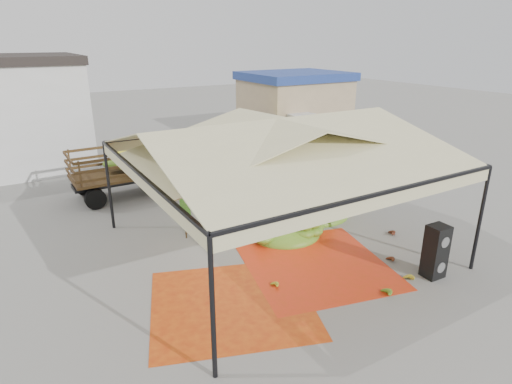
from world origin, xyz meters
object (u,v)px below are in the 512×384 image
vendor (233,187)px  truck_right (279,131)px  banana_heap (280,205)px  truck_left (152,162)px  speaker_stack (436,251)px

vendor → truck_right: 8.53m
vendor → truck_right: truck_right is taller
vendor → banana_heap: bearing=96.5°
banana_heap → truck_left: size_ratio=0.98×
speaker_stack → truck_left: bearing=113.9°
banana_heap → vendor: size_ratio=3.63×
speaker_stack → truck_right: 13.86m
speaker_stack → truck_left: 11.58m
vendor → truck_left: truck_left is taller
truck_left → vendor: bearing=-60.1°
speaker_stack → truck_left: (-4.30, 10.74, 0.50)m
vendor → truck_right: bearing=-147.7°
banana_heap → truck_left: bearing=116.7°
truck_left → truck_right: 8.54m
speaker_stack → vendor: size_ratio=0.93×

